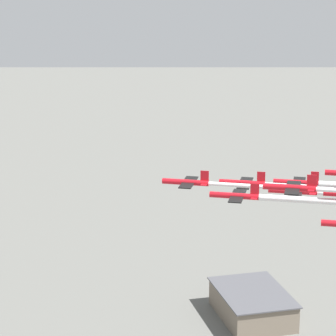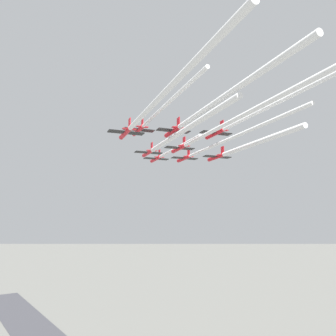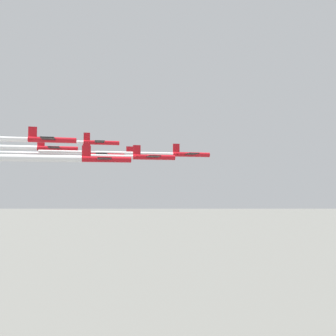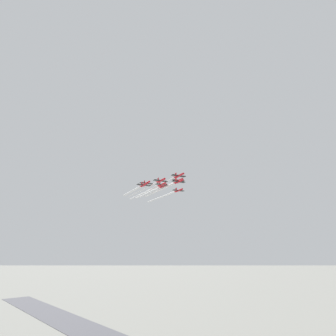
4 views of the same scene
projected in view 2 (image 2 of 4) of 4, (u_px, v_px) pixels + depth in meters
jet_0 at (156, 159)px, 112.11m from camera, size 8.67×8.87×3.05m
jet_1 at (148, 153)px, 100.48m from camera, size 8.67×8.87×3.05m
jet_2 at (184, 158)px, 104.60m from camera, size 8.67×8.87×3.05m
jet_3 at (139, 130)px, 89.50m from camera, size 8.67×8.87×3.05m
jet_4 at (179, 148)px, 93.12m from camera, size 8.67×8.87×3.05m
jet_5 at (217, 157)px, 97.12m from camera, size 8.67×8.87×3.05m
jet_6 at (126, 133)px, 77.29m from camera, size 8.67×8.87×3.05m
jet_7 at (173, 131)px, 81.81m from camera, size 8.67×8.87×3.05m
jet_8 at (216, 133)px, 86.17m from camera, size 8.67×8.87×3.05m
smoke_trail_0 at (177, 148)px, 94.58m from camera, size 13.88×26.92×0.77m
smoke_trail_1 at (184, 130)px, 75.41m from camera, size 21.53×41.75×1.20m
smoke_trail_2 at (233, 137)px, 77.88m from camera, size 22.76×44.77×0.79m
smoke_trail_3 at (168, 103)px, 69.04m from camera, size 16.71×32.61×0.77m
smoke_trail_4 at (237, 119)px, 65.86m from camera, size 23.40×45.88×0.92m
smoke_trail_5 at (257, 142)px, 78.89m from camera, size 14.96×28.46×1.22m
smoke_trail_6 at (167, 90)px, 52.01m from camera, size 21.56×42.07×1.00m
smoke_trail_7 at (226, 95)px, 58.35m from camera, size 19.90×38.59×1.10m
smoke_trail_8 at (267, 108)px, 66.45m from camera, size 16.00×31.17×0.77m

